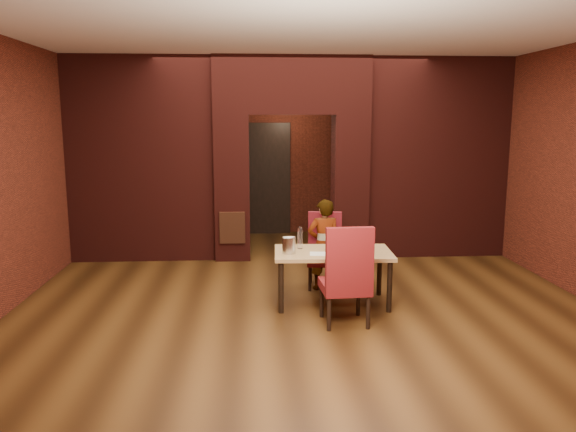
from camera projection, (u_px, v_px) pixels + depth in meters
name	position (u px, v px, depth m)	size (l,w,h in m)	color
floor	(302.00, 294.00, 7.28)	(8.00, 8.00, 0.00)	#4A2D12
ceiling	(303.00, 38.00, 6.73)	(7.00, 8.00, 0.04)	silver
wall_back	(284.00, 152.00, 10.94)	(7.00, 0.04, 3.20)	maroon
wall_front	(367.00, 239.00, 3.07)	(7.00, 0.04, 3.20)	maroon
wall_left	(15.00, 173.00, 6.79)	(0.04, 8.00, 3.20)	maroon
wall_right	(573.00, 169.00, 7.22)	(0.04, 8.00, 3.20)	maroon
pillar_left	(232.00, 188.00, 8.99)	(0.55, 0.55, 2.30)	maroon
pillar_right	(350.00, 187.00, 9.11)	(0.55, 0.55, 2.30)	maroon
lintel	(291.00, 86.00, 8.77)	(2.45, 0.55, 0.90)	maroon
wing_wall_left	(142.00, 160.00, 8.82)	(2.27, 0.35, 3.20)	maroon
wing_wall_right	(436.00, 159.00, 9.12)	(2.27, 0.35, 3.20)	maroon
vent_panel	(232.00, 228.00, 8.80)	(0.40, 0.03, 0.50)	#984C2C
rear_door	(264.00, 180.00, 10.95)	(0.90, 0.08, 2.10)	black
rear_door_frame	(264.00, 180.00, 10.91)	(1.02, 0.04, 2.22)	black
dining_table	(333.00, 277.00, 6.85)	(1.41, 0.79, 0.66)	tan
chair_far	(325.00, 251.00, 7.49)	(0.45, 0.45, 1.00)	maroon
chair_near	(345.00, 274.00, 6.16)	(0.51, 0.51, 1.13)	maroon
person_seated	(324.00, 245.00, 7.40)	(0.44, 0.29, 1.21)	white
wine_glass_a	(328.00, 241.00, 6.88)	(0.08, 0.08, 0.19)	white
wine_glass_b	(334.00, 241.00, 6.88)	(0.08, 0.08, 0.21)	white
wine_glass_c	(356.00, 242.00, 6.78)	(0.09, 0.09, 0.22)	white
tasting_sheet	(321.00, 254.00, 6.65)	(0.27, 0.20, 0.00)	silver
wine_bucket	(289.00, 245.00, 6.67)	(0.16, 0.16, 0.20)	#B5B5BC
water_bottle	(300.00, 238.00, 6.91)	(0.06, 0.06, 0.28)	white
potted_plant	(365.00, 270.00, 7.69)	(0.35, 0.31, 0.39)	#315B25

